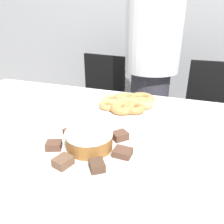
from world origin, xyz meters
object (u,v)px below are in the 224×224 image
(office_chair_right, at_px, (209,128))
(frosted_cake, at_px, (89,140))
(plate_cake, at_px, (90,149))
(person_standing, at_px, (151,65))
(office_chair_left, at_px, (96,112))
(plate_donuts, at_px, (127,107))

(office_chair_right, bearing_deg, frosted_cake, -113.92)
(frosted_cake, bearing_deg, plate_cake, 63.43)
(person_standing, height_order, office_chair_left, person_standing)
(office_chair_left, relative_size, frosted_cake, 5.51)
(office_chair_left, height_order, plate_donuts, office_chair_left)
(person_standing, distance_m, office_chair_left, 0.63)
(office_chair_left, xyz_separation_m, office_chair_right, (0.92, 0.00, 0.00))
(office_chair_left, bearing_deg, plate_cake, -56.93)
(frosted_cake, bearing_deg, plate_donuts, 87.89)
(person_standing, xyz_separation_m, plate_donuts, (-0.00, -0.63, -0.09))
(person_standing, relative_size, office_chair_right, 1.85)
(person_standing, xyz_separation_m, office_chair_right, (0.47, -0.02, -0.44))
(person_standing, distance_m, office_chair_right, 0.64)
(plate_donuts, xyz_separation_m, frosted_cake, (-0.02, -0.41, 0.04))
(person_standing, distance_m, frosted_cake, 1.05)
(person_standing, bearing_deg, plate_donuts, -90.02)
(office_chair_left, distance_m, frosted_cake, 1.18)
(office_chair_right, bearing_deg, office_chair_left, -178.78)
(office_chair_right, distance_m, plate_donuts, 0.84)
(office_chair_left, relative_size, plate_donuts, 2.65)
(person_standing, height_order, frosted_cake, person_standing)
(plate_donuts, bearing_deg, plate_cake, -92.11)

